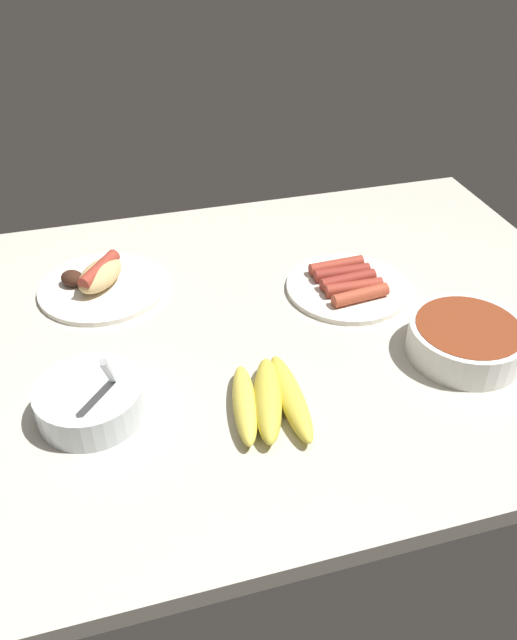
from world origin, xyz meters
TOP-DOWN VIEW (x-y plane):
  - ground_plane at (0.00, 0.00)cm, footprint 120.00×90.00cm
  - bowl_coleslaw at (-30.96, -13.86)cm, footprint 15.37×15.37cm
  - bowl_chili at (27.39, -16.28)cm, footprint 18.33×18.33cm
  - plate_sausages at (16.38, 5.88)cm, footprint 22.41×22.41cm
  - banana_bunch at (-6.19, -19.75)cm, footprint 11.94×18.51cm
  - plate_hotdog_assembled at (-27.25, 18.18)cm, footprint 23.20×23.20cm

SIDE VIEW (x-z plane):
  - ground_plane at x=0.00cm, z-range -3.00..0.00cm
  - plate_sausages at x=16.38cm, z-range -0.56..2.78cm
  - plate_hotdog_assembled at x=-27.25cm, z-range -1.12..4.49cm
  - banana_bunch at x=-6.19cm, z-range -0.16..3.70cm
  - bowl_coleslaw at x=-30.96cm, z-range -4.63..10.28cm
  - bowl_chili at x=27.39cm, z-range 0.25..5.84cm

